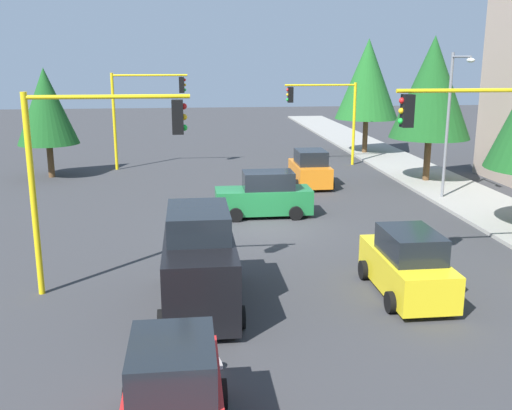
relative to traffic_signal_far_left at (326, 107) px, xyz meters
name	(u,v)px	position (x,y,z in m)	size (l,w,h in m)	color
ground_plane	(267,229)	(14.00, -5.63, -3.72)	(120.00, 120.00, 0.00)	#353538
sidewalk_kerb	(458,193)	(9.00, 4.87, -3.65)	(80.00, 4.00, 0.15)	gray
lane_arrow_near	(199,383)	(25.51, -8.63, -3.72)	(2.40, 1.10, 1.10)	silver
traffic_signal_far_left	(326,107)	(0.00, 0.00, 0.00)	(0.36, 4.59, 5.23)	yellow
traffic_signal_far_right	(143,102)	(0.00, -11.35, 0.42)	(0.36, 4.59, 5.87)	yellow
traffic_signal_near_right	(94,154)	(20.00, -11.35, 0.42)	(0.36, 4.59, 5.87)	yellow
traffic_signal_near_left	(481,144)	(20.00, 0.12, 0.49)	(0.36, 4.59, 5.97)	yellow
street_lamp_curbside	(452,111)	(10.39, 3.57, 0.62)	(2.15, 0.28, 7.00)	slate
tree_opposite_side	(46,106)	(2.00, -16.63, 0.35)	(3.43, 3.43, 6.24)	brown
tree_roadside_mid	(432,88)	(6.00, 4.37, 1.47)	(4.33, 4.33, 7.91)	brown
tree_roadside_far	(368,79)	(-4.00, 3.87, 1.56)	(4.40, 4.40, 8.05)	brown
delivery_van_black	(199,263)	(21.44, -8.50, -2.44)	(4.80, 2.22, 2.77)	black
car_green	(265,196)	(12.00, -5.45, -2.83)	(1.92, 4.17, 1.98)	#1E7238
car_yellow	(407,265)	(21.27, -2.47, -2.83)	(4.09, 1.96, 1.98)	yellow
car_red	(173,402)	(27.61, -9.10, -2.83)	(3.81, 2.02, 1.98)	red
car_orange	(310,170)	(6.10, -2.21, -2.83)	(3.66, 2.05, 1.98)	orange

